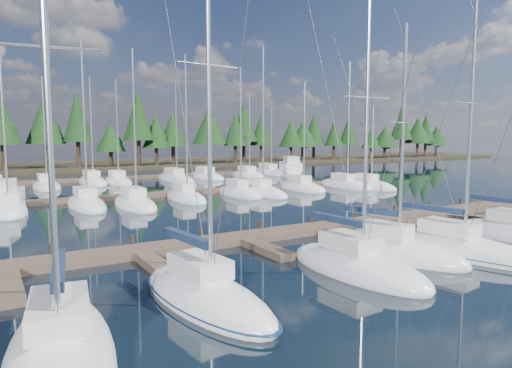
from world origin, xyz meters
TOP-DOWN VIEW (x-y plane):
  - ground at (0.00, 30.00)m, footprint 260.00×260.00m
  - far_shore at (0.00, 90.00)m, footprint 220.00×30.00m
  - main_dock at (0.00, 17.36)m, footprint 44.00×6.13m
  - back_docks at (0.00, 49.58)m, footprint 50.00×21.80m
  - front_sailboat_0 at (-17.10, 7.84)m, footprint 4.17×9.42m
  - front_sailboat_1 at (-11.87, 9.94)m, footprint 3.66×8.48m
  - front_sailboat_2 at (-4.38, 9.98)m, footprint 3.35×8.11m
  - front_sailboat_3 at (-0.90, 11.11)m, footprint 4.62×8.38m
  - front_sailboat_4 at (2.42, 9.75)m, footprint 4.07×9.50m
  - back_sailboat_rows at (0.87, 45.14)m, footprint 42.55×32.34m
  - motor_yacht_left at (-17.40, 37.80)m, footprint 5.29×9.02m
  - motor_yacht_right at (21.70, 52.16)m, footprint 7.04×10.48m
  - tree_line at (-0.89, 80.26)m, footprint 185.12×12.19m

SIDE VIEW (x-z plane):
  - ground at x=0.00m, z-range 0.00..0.00m
  - back_docks at x=0.00m, z-range 0.00..0.40m
  - main_dock at x=0.00m, z-range -0.25..0.65m
  - back_sailboat_rows at x=0.87m, z-range -7.74..8.27m
  - front_sailboat_4 at x=2.42m, z-range -6.79..7.36m
  - front_sailboat_3 at x=-0.90m, z-range -5.90..6.47m
  - front_sailboat_2 at x=-4.38m, z-range -6.80..7.38m
  - front_sailboat_0 at x=-17.10m, z-range -7.27..7.86m
  - far_shore at x=0.00m, z-range 0.00..0.60m
  - front_sailboat_1 at x=-11.87m, z-range -7.50..8.11m
  - motor_yacht_left at x=-17.40m, z-range -1.66..2.61m
  - motor_yacht_right at x=21.70m, z-range -1.96..3.04m
  - tree_line at x=-0.89m, z-range 0.63..14.55m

